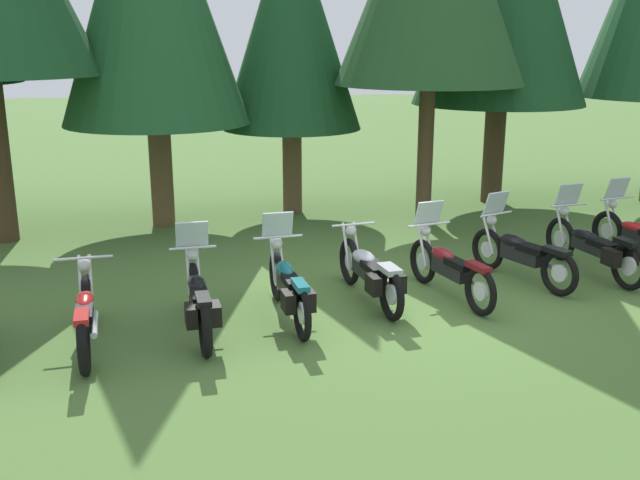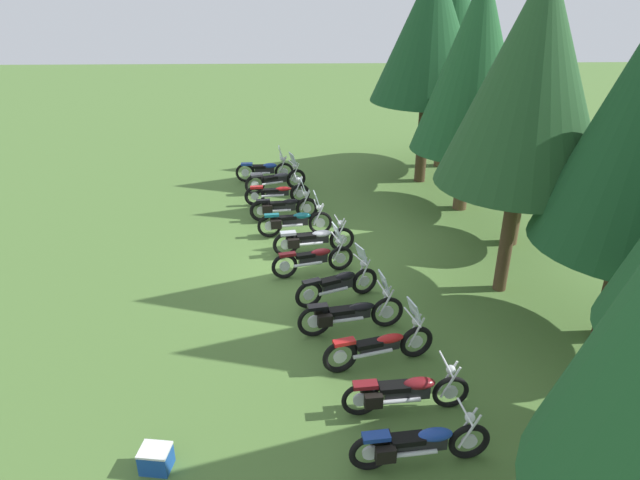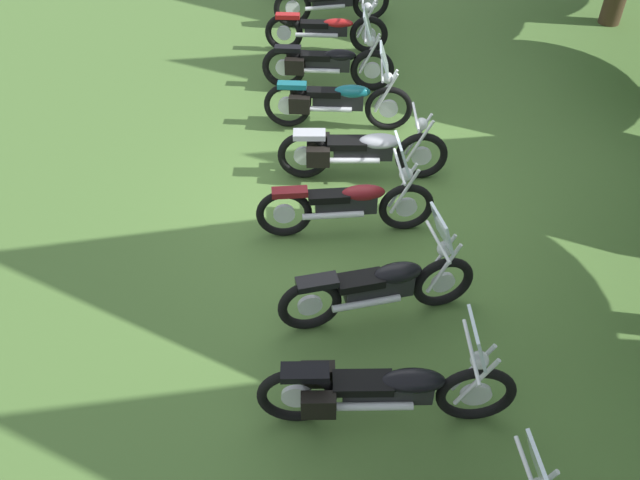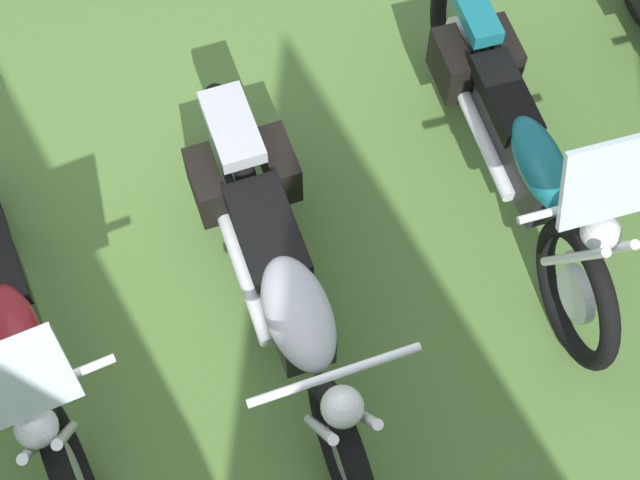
% 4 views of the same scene
% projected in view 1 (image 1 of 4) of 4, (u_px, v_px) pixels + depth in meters
% --- Properties ---
extents(ground_plane, '(80.00, 80.00, 0.00)m').
position_uv_depth(ground_plane, '(413.00, 299.00, 10.95)').
color(ground_plane, '#4C7033').
extents(motorcycle_2, '(0.75, 2.28, 1.01)m').
position_uv_depth(motorcycle_2, '(86.00, 315.00, 9.14)').
color(motorcycle_2, black).
rests_on(motorcycle_2, ground_plane).
extents(motorcycle_3, '(0.68, 2.24, 1.38)m').
position_uv_depth(motorcycle_3, '(199.00, 300.00, 9.54)').
color(motorcycle_3, black).
rests_on(motorcycle_3, ground_plane).
extents(motorcycle_4, '(0.73, 2.29, 1.38)m').
position_uv_depth(motorcycle_4, '(289.00, 286.00, 10.05)').
color(motorcycle_4, black).
rests_on(motorcycle_4, ground_plane).
extents(motorcycle_5, '(0.85, 2.35, 1.02)m').
position_uv_depth(motorcycle_5, '(370.00, 272.00, 10.73)').
color(motorcycle_5, black).
rests_on(motorcycle_5, ground_plane).
extents(motorcycle_6, '(0.87, 2.20, 1.36)m').
position_uv_depth(motorcycle_6, '(449.00, 267.00, 10.92)').
color(motorcycle_6, black).
rests_on(motorcycle_6, ground_plane).
extents(motorcycle_7, '(1.05, 2.08, 1.36)m').
position_uv_depth(motorcycle_7, '(521.00, 253.00, 11.63)').
color(motorcycle_7, black).
rests_on(motorcycle_7, ground_plane).
extents(motorcycle_8, '(0.88, 2.41, 1.39)m').
position_uv_depth(motorcycle_8, '(594.00, 246.00, 11.97)').
color(motorcycle_8, black).
rests_on(motorcycle_8, ground_plane).
extents(pine_tree_3, '(2.99, 2.99, 6.42)m').
position_uv_depth(pine_tree_3, '(291.00, 20.00, 15.32)').
color(pine_tree_3, brown).
rests_on(pine_tree_3, ground_plane).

